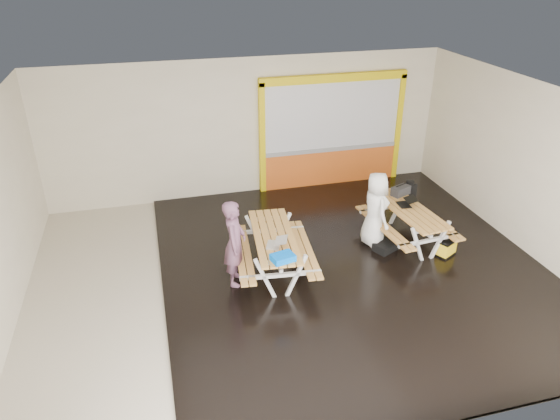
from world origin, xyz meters
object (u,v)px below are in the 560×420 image
object	(u,v)px
toolbox	(401,191)
person_right	(375,209)
laptop_left	(276,243)
picnic_table_left	(274,244)
laptop_right	(406,203)
dark_case	(385,247)
blue_pouch	(283,258)
backpack	(409,191)
picnic_table_right	(408,217)
person_left	(235,243)
fluke_bag	(446,248)

from	to	relation	value
toolbox	person_right	bearing A→B (deg)	-145.61
laptop_left	picnic_table_left	bearing A→B (deg)	81.62
person_right	laptop_right	size ratio (longest dim) A/B	4.14
person_right	dark_case	distance (m)	0.82
person_right	blue_pouch	world-z (taller)	person_right
picnic_table_left	backpack	distance (m)	3.83
picnic_table_right	blue_pouch	xyz separation A→B (m)	(-3.14, -1.32, 0.29)
person_left	person_right	bearing A→B (deg)	-58.17
laptop_left	laptop_right	xyz separation A→B (m)	(3.15, 0.98, -0.03)
backpack	dark_case	bearing A→B (deg)	-132.55
person_right	laptop_right	xyz separation A→B (m)	(0.77, 0.10, 0.01)
picnic_table_left	toolbox	xyz separation A→B (m)	(3.20, 1.10, 0.27)
laptop_left	fluke_bag	world-z (taller)	laptop_left
person_left	toolbox	xyz separation A→B (m)	(4.00, 1.27, 0.03)
person_left	blue_pouch	world-z (taller)	person_left
picnic_table_right	backpack	xyz separation A→B (m)	(0.50, 0.95, 0.13)
person_right	laptop_right	distance (m)	0.77
fluke_bag	person_right	bearing A→B (deg)	147.00
blue_pouch	fluke_bag	size ratio (longest dim) A/B	0.82
backpack	dark_case	world-z (taller)	backpack
picnic_table_right	person_right	bearing A→B (deg)	174.08
person_left	laptop_left	distance (m)	0.77
person_left	backpack	bearing A→B (deg)	-50.82
laptop_left	backpack	world-z (taller)	laptop_left
laptop_right	blue_pouch	size ratio (longest dim) A/B	1.00
picnic_table_left	fluke_bag	xyz separation A→B (m)	(3.61, -0.34, -0.44)
toolbox	laptop_left	bearing A→B (deg)	-155.48
picnic_table_left	laptop_right	distance (m)	3.15
picnic_table_left	picnic_table_right	xyz separation A→B (m)	(3.07, 0.42, -0.03)
picnic_table_right	fluke_bag	xyz separation A→B (m)	(0.54, -0.76, -0.42)
laptop_left	blue_pouch	size ratio (longest dim) A/B	1.19
picnic_table_right	dark_case	xyz separation A→B (m)	(-0.60, -0.26, -0.50)
fluke_bag	toolbox	bearing A→B (deg)	105.75
person_right	blue_pouch	size ratio (longest dim) A/B	4.13
picnic_table_left	toolbox	size ratio (longest dim) A/B	4.72
laptop_right	fluke_bag	world-z (taller)	laptop_right
person_right	picnic_table_left	bearing A→B (deg)	99.92
laptop_left	dark_case	distance (m)	2.70
fluke_bag	picnic_table_left	bearing A→B (deg)	174.66
blue_pouch	person_right	bearing A→B (deg)	30.35
laptop_left	fluke_bag	distance (m)	3.73
laptop_left	laptop_right	world-z (taller)	laptop_left
laptop_right	blue_pouch	xyz separation A→B (m)	(-3.16, -1.50, 0.04)
toolbox	dark_case	bearing A→B (deg)	-128.18
person_right	laptop_left	bearing A→B (deg)	108.27
person_left	blue_pouch	distance (m)	1.03
toolbox	fluke_bag	bearing A→B (deg)	-74.25
picnic_table_left	fluke_bag	bearing A→B (deg)	-5.34
picnic_table_left	dark_case	size ratio (longest dim) A/B	5.01
picnic_table_left	toolbox	bearing A→B (deg)	18.91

